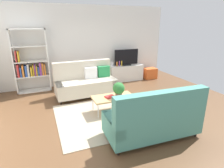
{
  "coord_description": "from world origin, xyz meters",
  "views": [
    {
      "loc": [
        -1.75,
        -4.19,
        2.25
      ],
      "look_at": [
        0.06,
        0.36,
        0.65
      ],
      "focal_mm": 29.8,
      "sensor_mm": 36.0,
      "label": 1
    }
  ],
  "objects": [
    {
      "name": "bottle_2",
      "position": [
        1.29,
        2.42,
        0.74
      ],
      "size": [
        0.05,
        0.05,
        0.2
      ],
      "primitive_type": "cylinder",
      "color": "gold",
      "rests_on": "tv_console"
    },
    {
      "name": "potted_plant",
      "position": [
        0.08,
        -0.05,
        0.64
      ],
      "size": [
        0.31,
        0.31,
        0.39
      ],
      "color": "brown",
      "rests_on": "coffee_table"
    },
    {
      "name": "area_rug",
      "position": [
        -0.09,
        -0.19,
        0.01
      ],
      "size": [
        2.9,
        2.2,
        0.01
      ],
      "primitive_type": "cube",
      "color": "tan",
      "rests_on": "ground_plane"
    },
    {
      "name": "bottle_1",
      "position": [
        1.19,
        2.42,
        0.74
      ],
      "size": [
        0.05,
        0.05,
        0.2
      ],
      "primitive_type": "cylinder",
      "color": "purple",
      "rests_on": "tv_console"
    },
    {
      "name": "storage_trunk",
      "position": [
        2.61,
        2.36,
        0.22
      ],
      "size": [
        0.52,
        0.4,
        0.44
      ],
      "primitive_type": "cube",
      "color": "orange",
      "rests_on": "ground_plane"
    },
    {
      "name": "tv",
      "position": [
        1.51,
        2.44,
        0.95
      ],
      "size": [
        1.0,
        0.2,
        0.64
      ],
      "color": "black",
      "rests_on": "tv_console"
    },
    {
      "name": "wall_far",
      "position": [
        0.0,
        2.8,
        1.45
      ],
      "size": [
        6.4,
        0.12,
        2.9
      ],
      "primitive_type": "cube",
      "color": "white",
      "rests_on": "ground_plane"
    },
    {
      "name": "coffee_table",
      "position": [
        -0.04,
        0.01,
        0.39
      ],
      "size": [
        1.1,
        0.56,
        0.42
      ],
      "color": "tan",
      "rests_on": "ground_plane"
    },
    {
      "name": "tv_console",
      "position": [
        1.51,
        2.46,
        0.32
      ],
      "size": [
        1.4,
        0.44,
        0.64
      ],
      "primitive_type": "cube",
      "color": "silver",
      "rests_on": "ground_plane"
    },
    {
      "name": "couch_beige",
      "position": [
        -0.42,
        1.43,
        0.45
      ],
      "size": [
        1.93,
        0.92,
        1.1
      ],
      "rotation": [
        0.0,
        0.0,
        3.18
      ],
      "color": "beige",
      "rests_on": "ground_plane"
    },
    {
      "name": "vase_0",
      "position": [
        0.93,
        2.51,
        0.73
      ],
      "size": [
        0.1,
        0.1,
        0.18
      ],
      "primitive_type": "cylinder",
      "color": "silver",
      "rests_on": "tv_console"
    },
    {
      "name": "ground_plane",
      "position": [
        0.0,
        0.0,
        0.0
      ],
      "size": [
        7.68,
        7.68,
        0.0
      ],
      "primitive_type": "plane",
      "color": "brown"
    },
    {
      "name": "bookshelf",
      "position": [
        -2.02,
        2.48,
        0.96
      ],
      "size": [
        1.1,
        0.36,
        2.1
      ],
      "color": "white",
      "rests_on": "ground_plane"
    },
    {
      "name": "couch_green",
      "position": [
        0.25,
        -1.41,
        0.44
      ],
      "size": [
        1.93,
        0.91,
        1.1
      ],
      "rotation": [
        0.0,
        0.0,
        -0.04
      ],
      "color": "teal",
      "rests_on": "ground_plane"
    },
    {
      "name": "bottle_0",
      "position": [
        1.09,
        2.42,
        0.73
      ],
      "size": [
        0.06,
        0.06,
        0.19
      ],
      "primitive_type": "cylinder",
      "color": "orange",
      "rests_on": "tv_console"
    },
    {
      "name": "table_book_0",
      "position": [
        -0.14,
        -0.0,
        0.44
      ],
      "size": [
        0.27,
        0.23,
        0.04
      ],
      "primitive_type": "cube",
      "rotation": [
        0.0,
        0.0,
        0.22
      ],
      "color": "red",
      "rests_on": "coffee_table"
    }
  ]
}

